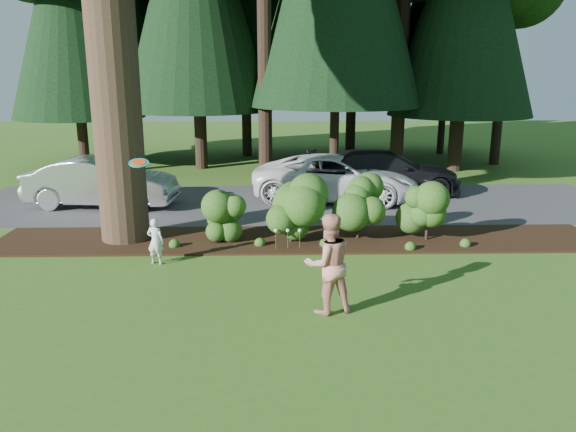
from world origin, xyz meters
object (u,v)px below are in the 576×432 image
object	(u,v)px
child	(155,241)
car_white_suv	(336,178)
car_dark_suv	(384,172)
adult	(328,264)
car_silver_wagon	(102,182)
frisbee	(139,163)

from	to	relation	value
child	car_white_suv	bearing A→B (deg)	-112.73
car_dark_suv	adult	size ratio (longest dim) A/B	2.90
car_dark_suv	car_silver_wagon	bearing A→B (deg)	98.68
car_silver_wagon	child	distance (m)	6.44
car_white_suv	child	distance (m)	8.12
adult	frisbee	bearing A→B (deg)	-53.45
car_silver_wagon	adult	size ratio (longest dim) A/B	2.56
car_white_suv	adult	size ratio (longest dim) A/B	2.96
car_white_suv	car_dark_suv	bearing A→B (deg)	-54.30
car_white_suv	child	xyz separation A→B (m)	(-4.88, -6.49, -0.26)
frisbee	child	bearing A→B (deg)	-39.40
car_silver_wagon	child	xyz separation A→B (m)	(2.92, -5.73, -0.28)
car_white_suv	car_dark_suv	size ratio (longest dim) A/B	1.02
car_dark_suv	child	size ratio (longest dim) A/B	5.00
car_silver_wagon	car_white_suv	world-z (taller)	car_silver_wagon
car_white_suv	car_dark_suv	world-z (taller)	car_dark_suv
car_silver_wagon	frisbee	xyz separation A→B (m)	(2.59, -5.46, 1.52)
child	car_silver_wagon	bearing A→B (deg)	-48.76
child	adult	distance (m)	4.70
car_silver_wagon	car_white_suv	distance (m)	7.84
car_dark_suv	child	distance (m)	10.02
car_dark_suv	frisbee	world-z (taller)	frisbee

